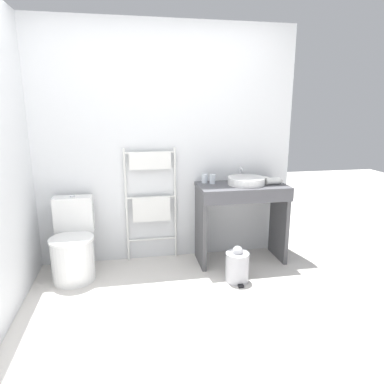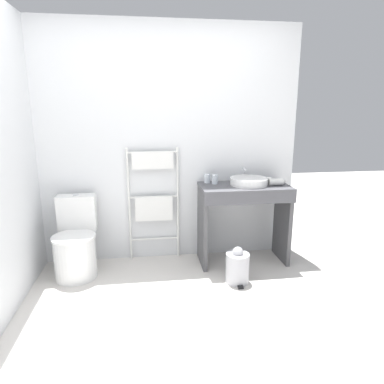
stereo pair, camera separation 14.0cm
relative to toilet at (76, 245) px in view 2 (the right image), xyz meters
name	(u,v)px [view 2 (the right image)]	position (x,y,z in m)	size (l,w,h in m)	color
ground_plane	(181,345)	(0.90, -1.17, -0.30)	(12.00, 12.00, 0.00)	silver
wall_back	(165,145)	(0.90, 0.38, 0.91)	(2.78, 0.12, 2.42)	silver
toilet	(76,245)	(0.00, 0.00, 0.00)	(0.41, 0.54, 0.76)	white
towel_radiator	(153,192)	(0.77, 0.27, 0.44)	(0.53, 0.06, 1.20)	white
vanity_counter	(244,211)	(1.68, 0.06, 0.26)	(0.90, 0.49, 0.83)	#4C4C51
sink_basin	(249,181)	(1.73, 0.08, 0.57)	(0.38, 0.38, 0.07)	white
faucet	(244,173)	(1.73, 0.27, 0.62)	(0.02, 0.10, 0.14)	silver
cup_near_wall	(207,179)	(1.33, 0.23, 0.57)	(0.06, 0.06, 0.09)	silver
cup_near_edge	(215,179)	(1.40, 0.18, 0.58)	(0.06, 0.06, 0.09)	silver
hair_dryer	(276,182)	(2.00, 0.04, 0.56)	(0.19, 0.17, 0.07)	white
trash_bin	(237,267)	(1.51, -0.37, -0.15)	(0.22, 0.25, 0.35)	#B7B7BC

